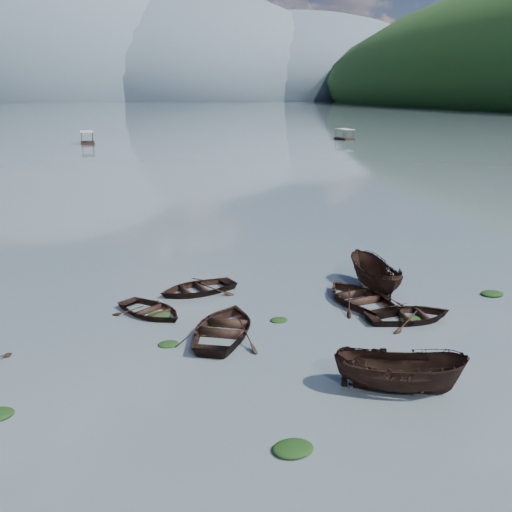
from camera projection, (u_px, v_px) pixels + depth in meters
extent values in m
plane|color=#4E5B61|center=(357.00, 407.00, 19.18)|extent=(2400.00, 2400.00, 0.00)
ellipsoid|color=#475666|center=(44.00, 100.00, 832.07)|extent=(520.00, 520.00, 340.00)
ellipsoid|color=#475666|center=(180.00, 100.00, 886.80)|extent=(520.00, 520.00, 260.00)
ellipsoid|color=#475666|center=(289.00, 99.00, 936.05)|extent=(520.00, 520.00, 220.00)
imported|color=black|center=(225.00, 335.00, 24.93)|extent=(5.48, 6.10, 1.04)
imported|color=black|center=(398.00, 391.00, 20.22)|extent=(4.87, 3.62, 1.77)
imported|color=black|center=(359.00, 303.00, 28.74)|extent=(4.06, 5.26, 1.00)
imported|color=black|center=(409.00, 320.00, 26.55)|extent=(4.35, 3.27, 0.86)
imported|color=black|center=(151.00, 314.00, 27.23)|extent=(4.37, 4.68, 0.79)
imported|color=black|center=(197.00, 292.00, 30.23)|extent=(4.79, 3.91, 0.87)
imported|color=black|center=(373.00, 289.00, 30.68)|extent=(2.11, 4.92, 1.86)
ellipsoid|color=black|center=(208.00, 333.00, 25.10)|extent=(1.12, 0.90, 0.25)
ellipsoid|color=black|center=(293.00, 451.00, 16.84)|extent=(1.25, 1.00, 0.27)
ellipsoid|color=black|center=(279.00, 321.00, 26.45)|extent=(0.83, 0.70, 0.18)
ellipsoid|color=black|center=(410.00, 320.00, 26.50)|extent=(1.04, 0.82, 0.21)
ellipsoid|color=black|center=(159.00, 317.00, 26.94)|extent=(1.15, 0.93, 0.24)
ellipsoid|color=black|center=(168.00, 345.00, 23.92)|extent=(0.88, 0.74, 0.18)
ellipsoid|color=black|center=(492.00, 295.00, 29.81)|extent=(1.21, 0.97, 0.26)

